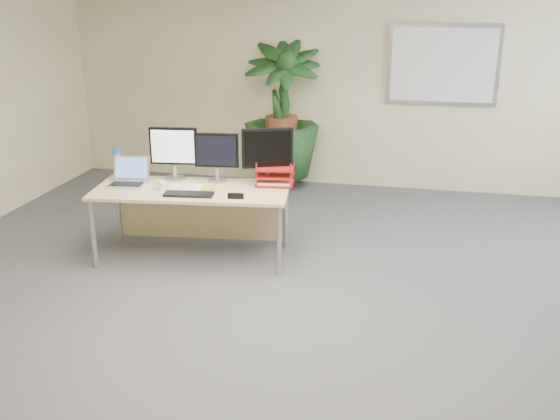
% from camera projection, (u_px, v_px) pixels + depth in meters
% --- Properties ---
extents(floor, '(8.00, 8.00, 0.00)m').
position_uv_depth(floor, '(265.00, 342.00, 4.45)').
color(floor, '#47474D').
rests_on(floor, ground).
extents(back_wall, '(7.00, 0.04, 2.70)m').
position_uv_depth(back_wall, '(341.00, 79.00, 7.69)').
color(back_wall, '#C8B68D').
rests_on(back_wall, floor).
extents(whiteboard, '(1.30, 0.04, 0.95)m').
position_uv_depth(whiteboard, '(443.00, 65.00, 7.34)').
color(whiteboard, '#A5A5A9').
rests_on(whiteboard, back_wall).
extents(desk, '(1.84, 0.95, 0.68)m').
position_uv_depth(desk, '(195.00, 200.00, 5.79)').
color(desk, '#D2B57C').
rests_on(desk, floor).
extents(floor_plant, '(0.97, 0.97, 1.50)m').
position_uv_depth(floor_plant, '(281.00, 130.00, 7.72)').
color(floor_plant, '#133416').
rests_on(floor_plant, floor).
extents(monitor_left, '(0.45, 0.20, 0.50)m').
position_uv_depth(monitor_left, '(174.00, 150.00, 5.83)').
color(monitor_left, '#A7A7AC').
rests_on(monitor_left, desk).
extents(monitor_right, '(0.41, 0.19, 0.46)m').
position_uv_depth(monitor_right, '(217.00, 154.00, 5.79)').
color(monitor_right, '#A7A7AC').
rests_on(monitor_right, desk).
extents(monitor_dark, '(0.45, 0.21, 0.52)m').
position_uv_depth(monitor_dark, '(268.00, 153.00, 5.69)').
color(monitor_dark, '#A7A7AC').
rests_on(monitor_dark, desk).
extents(laptop, '(0.37, 0.34, 0.24)m').
position_uv_depth(laptop, '(129.00, 178.00, 5.77)').
color(laptop, silver).
rests_on(laptop, desk).
extents(keyboard, '(0.45, 0.19, 0.02)m').
position_uv_depth(keyboard, '(189.00, 194.00, 5.46)').
color(keyboard, black).
rests_on(keyboard, desk).
extents(coffee_mug, '(0.11, 0.07, 0.08)m').
position_uv_depth(coffee_mug, '(162.00, 185.00, 5.61)').
color(coffee_mug, white).
rests_on(coffee_mug, desk).
extents(spiral_notebook, '(0.32, 0.26, 0.01)m').
position_uv_depth(spiral_notebook, '(186.00, 188.00, 5.65)').
color(spiral_notebook, white).
rests_on(spiral_notebook, desk).
extents(orange_pen, '(0.12, 0.08, 0.01)m').
position_uv_depth(orange_pen, '(189.00, 186.00, 5.66)').
color(orange_pen, orange).
rests_on(orange_pen, spiral_notebook).
extents(yellow_highlighter, '(0.13, 0.02, 0.02)m').
position_uv_depth(yellow_highlighter, '(208.00, 189.00, 5.60)').
color(yellow_highlighter, yellow).
rests_on(yellow_highlighter, desk).
extents(water_bottle, '(0.07, 0.07, 0.29)m').
position_uv_depth(water_bottle, '(117.00, 163.00, 5.96)').
color(water_bottle, white).
rests_on(water_bottle, desk).
extents(letter_tray, '(0.37, 0.30, 0.16)m').
position_uv_depth(letter_tray, '(275.00, 177.00, 5.75)').
color(letter_tray, maroon).
rests_on(letter_tray, desk).
extents(stapler, '(0.14, 0.05, 0.05)m').
position_uv_depth(stapler, '(236.00, 196.00, 5.37)').
color(stapler, black).
rests_on(stapler, desk).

